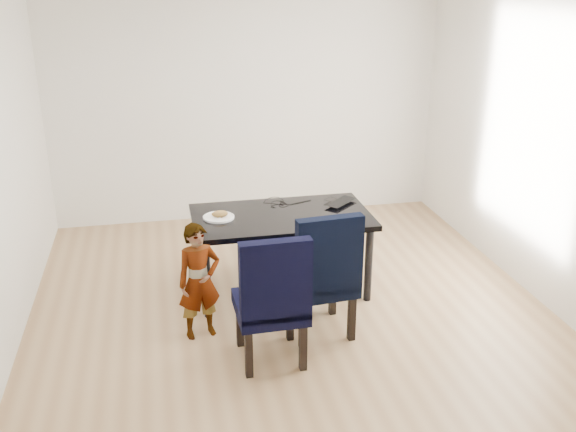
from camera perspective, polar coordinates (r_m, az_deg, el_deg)
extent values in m
cube|color=tan|center=(5.66, 0.42, -8.82)|extent=(4.50, 5.00, 0.01)
cube|color=white|center=(7.51, -3.66, 9.83)|extent=(4.50, 0.01, 2.70)
cube|color=white|center=(2.91, 11.15, -9.74)|extent=(4.50, 0.01, 2.70)
cube|color=silver|center=(6.00, 22.12, 5.38)|extent=(0.01, 5.00, 2.70)
cube|color=black|center=(5.92, -0.60, -3.26)|extent=(1.60, 0.90, 0.75)
cube|color=black|center=(4.83, -1.61, -7.07)|extent=(0.53, 0.55, 1.07)
cube|color=black|center=(5.19, 2.78, -4.89)|extent=(0.57, 0.59, 1.09)
imported|color=#FF4815|center=(5.20, -7.91, -5.76)|extent=(0.40, 0.31, 0.97)
cylinder|color=white|center=(5.72, -6.18, -0.11)|extent=(0.37, 0.37, 0.02)
ellipsoid|color=olive|center=(5.70, -6.08, 0.20)|extent=(0.16, 0.12, 0.06)
imported|color=black|center=(6.07, 4.29, 1.28)|extent=(0.41, 0.40, 0.03)
torus|color=black|center=(6.00, -0.81, 0.98)|extent=(0.21, 0.21, 0.01)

